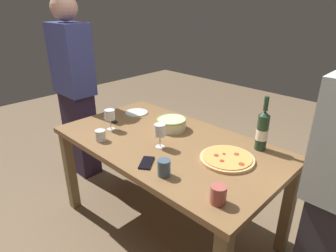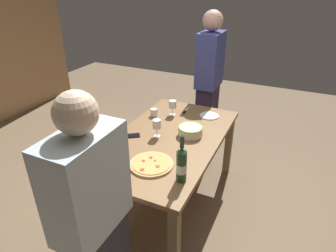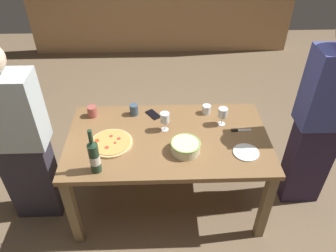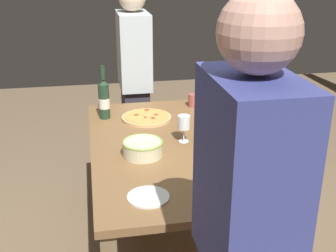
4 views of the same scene
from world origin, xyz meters
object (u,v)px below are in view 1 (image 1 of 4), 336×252
at_px(wine_bottle, 262,130).
at_px(cup_amber, 164,168).
at_px(pizza, 227,158).
at_px(pizza_knife, 112,121).
at_px(wine_glass_by_bottle, 160,131).
at_px(cup_ceramic, 218,194).
at_px(cell_phone, 147,163).
at_px(dining_table, 168,153).
at_px(cup_spare, 100,135).
at_px(person_host, 75,90).
at_px(side_plate, 136,113).
at_px(wine_glass_near_pizza, 110,115).
at_px(serving_bowl, 171,123).

bearing_deg(wine_bottle, cup_amber, 70.76).
distance_m(pizza, pizza_knife, 1.02).
bearing_deg(cup_amber, pizza_knife, -16.63).
bearing_deg(wine_glass_by_bottle, cup_amber, 139.55).
bearing_deg(cup_ceramic, cell_phone, -0.27).
relative_size(dining_table, cup_spare, 20.80).
bearing_deg(cell_phone, person_host, -46.82).
relative_size(side_plate, person_host, 0.11).
bearing_deg(wine_bottle, wine_glass_by_bottle, 41.86).
distance_m(dining_table, wine_glass_by_bottle, 0.23).
height_order(wine_bottle, cup_amber, wine_bottle).
distance_m(pizza, cup_ceramic, 0.42).
relative_size(wine_glass_by_bottle, person_host, 0.10).
bearing_deg(cup_ceramic, side_plate, -22.63).
relative_size(wine_glass_near_pizza, cup_ceramic, 1.67).
height_order(wine_glass_near_pizza, side_plate, wine_glass_near_pizza).
bearing_deg(cell_phone, cup_ceramic, 145.06).
distance_m(dining_table, serving_bowl, 0.25).
xyz_separation_m(dining_table, wine_glass_by_bottle, (-0.02, 0.10, 0.21)).
bearing_deg(cup_ceramic, dining_table, -25.79).
bearing_deg(wine_bottle, cup_ceramic, 100.76).
bearing_deg(pizza, cup_ceramic, 117.66).
bearing_deg(wine_glass_near_pizza, dining_table, -160.65).
xyz_separation_m(wine_glass_near_pizza, wine_glass_by_bottle, (-0.47, -0.06, 0.00)).
xyz_separation_m(cup_amber, cell_phone, (0.16, -0.02, -0.04)).
xyz_separation_m(wine_glass_by_bottle, cup_amber, (-0.26, 0.22, -0.07)).
xyz_separation_m(wine_glass_near_pizza, cell_phone, (-0.57, 0.15, -0.11)).
bearing_deg(cup_ceramic, pizza, -62.34).
xyz_separation_m(cell_phone, pizza_knife, (0.69, -0.24, 0.00)).
bearing_deg(wine_glass_near_pizza, wine_glass_by_bottle, -172.81).
bearing_deg(wine_glass_near_pizza, side_plate, -70.47).
relative_size(cup_spare, cell_phone, 0.53).
relative_size(cup_amber, side_plate, 0.49).
height_order(cell_phone, person_host, person_host).
bearing_deg(pizza_knife, dining_table, -173.58).
bearing_deg(pizza, wine_bottle, -104.78).
xyz_separation_m(cup_ceramic, pizza_knife, (1.21, -0.24, -0.04)).
xyz_separation_m(cup_spare, pizza_knife, (0.23, -0.25, -0.03)).
xyz_separation_m(cell_phone, person_host, (1.33, -0.29, 0.12)).
bearing_deg(dining_table, cup_spare, 42.86).
xyz_separation_m(serving_bowl, side_plate, (0.45, -0.03, -0.04)).
bearing_deg(pizza_knife, cup_amber, 163.37).
relative_size(pizza, person_host, 0.20).
distance_m(wine_bottle, side_plate, 1.11).
xyz_separation_m(wine_glass_near_pizza, side_plate, (0.13, -0.36, -0.11)).
relative_size(wine_bottle, person_host, 0.21).
bearing_deg(cup_spare, wine_bottle, -142.38).
bearing_deg(pizza_knife, cup_spare, 132.09).
xyz_separation_m(cup_amber, cup_spare, (0.63, -0.00, -0.01)).
bearing_deg(pizza_knife, serving_bowl, -153.02).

